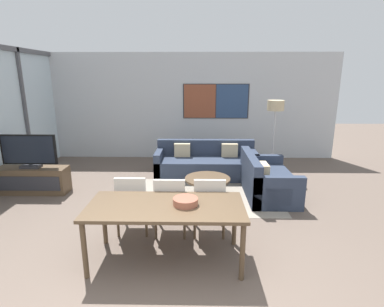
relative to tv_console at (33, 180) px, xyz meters
The scene contains 13 objects.
wall_back 4.10m from the tv_console, 42.69° to the left, with size 8.09×0.09×2.80m.
area_rug 3.39m from the tv_console, ahead, with size 2.65×1.83×0.01m.
tv_console is the anchor object (origin of this frame).
television 0.57m from the tv_console, 90.00° to the left, with size 1.05×0.20×0.65m.
sofa_main 3.55m from the tv_console, 17.79° to the left, with size 2.24×0.87×0.78m.
sofa_side 4.47m from the tv_console, ahead, with size 0.87×1.52×0.78m.
coffee_table 3.38m from the tv_console, ahead, with size 0.85×0.85×0.36m.
dining_table 3.57m from the tv_console, 37.42° to the right, with size 1.86×0.84×0.73m.
dining_chair_left 2.73m from the tv_console, 33.26° to the right, with size 0.46×0.46×0.88m.
dining_chair_centre 3.22m from the tv_console, 28.80° to the right, with size 0.46×0.46×0.88m.
dining_chair_right 3.70m from the tv_console, 24.63° to the right, with size 0.46×0.46×0.88m.
fruit_bowl 3.76m from the tv_console, 35.10° to the right, with size 0.30×0.30×0.08m.
floor_lamp 5.15m from the tv_console, 12.94° to the left, with size 0.36×0.36×1.70m.
Camera 1 is at (0.33, -2.18, 2.22)m, focal length 28.00 mm.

